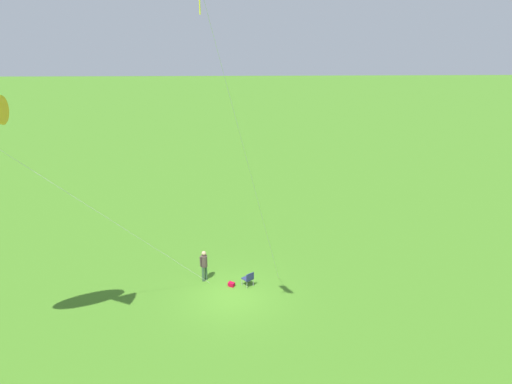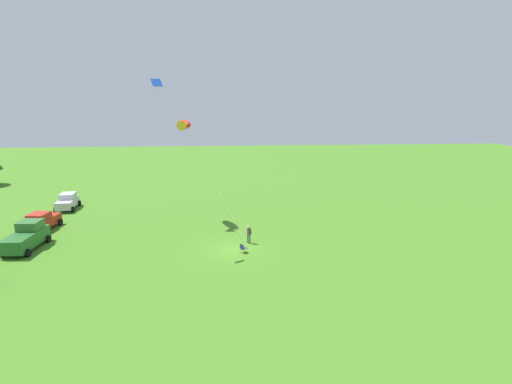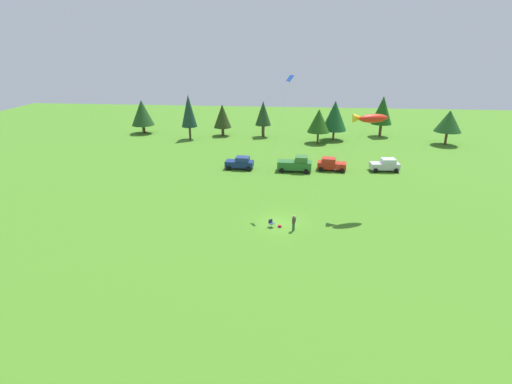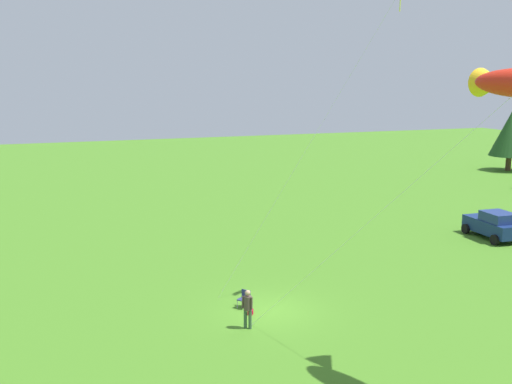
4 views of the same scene
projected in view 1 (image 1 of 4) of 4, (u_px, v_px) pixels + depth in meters
ground_plane at (232, 296)px, 25.23m from camera, size 160.00×160.00×0.00m
person_kite_flyer at (204, 263)px, 26.32m from camera, size 0.48×0.51×1.74m
folding_chair at (249, 278)px, 25.95m from camera, size 0.67×0.67×0.82m
backpack_on_grass at (231, 284)px, 26.09m from camera, size 0.39×0.35×0.22m
kite_diamond_blue at (206, 9)px, 15.09m from camera, size 3.53×8.24×14.83m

